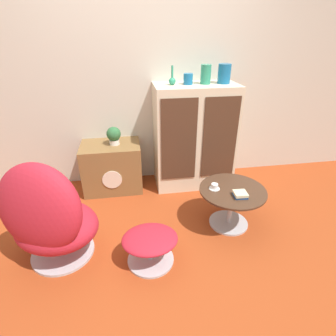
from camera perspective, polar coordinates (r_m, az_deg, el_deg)
name	(u,v)px	position (r m, az deg, el deg)	size (l,w,h in m)	color
ground_plane	(165,252)	(2.40, -0.64, -17.73)	(12.00, 12.00, 0.00)	#9E3D19
wall_back	(146,72)	(3.10, -4.88, 20.12)	(6.40, 0.06, 2.60)	beige
sideboard	(194,137)	(3.10, 5.67, 6.72)	(0.91, 0.49, 1.20)	beige
tv_console	(112,167)	(3.16, -12.02, 0.28)	(0.67, 0.46, 0.57)	brown
egg_chair	(49,218)	(2.26, -24.52, -9.90)	(0.88, 0.85, 0.94)	#B7B7BC
ottoman	(150,243)	(2.20, -3.93, -15.89)	(0.45, 0.39, 0.28)	#B7B7BC
coffee_table	(231,201)	(2.58, 13.60, -6.92)	(0.62, 0.62, 0.40)	#B7B7BC
vase_leftmost	(172,80)	(2.88, 0.92, 18.60)	(0.07, 0.07, 0.19)	#2D8E6B
vase_inner_left	(188,79)	(2.91, 4.40, 18.77)	(0.10, 0.10, 0.11)	#196699
vase_inner_right	(206,74)	(2.95, 8.21, 19.54)	(0.11, 0.11, 0.20)	#2D8E6B
vase_rightmost	(224,74)	(3.02, 12.15, 19.43)	(0.14, 0.14, 0.20)	#196699
potted_plant	(114,135)	(3.00, -11.73, 7.02)	(0.16, 0.16, 0.20)	silver
teacup	(214,187)	(2.48, 10.08, -4.06)	(0.10, 0.10, 0.05)	white
book_stack	(240,194)	(2.42, 15.45, -5.55)	(0.12, 0.12, 0.04)	#1E478C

